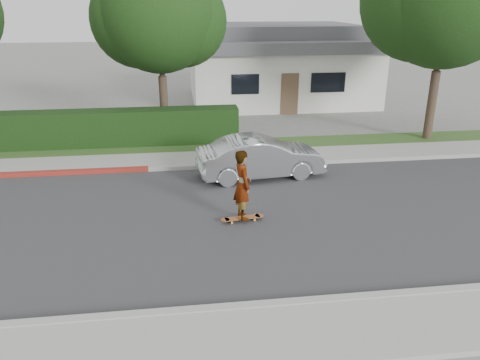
% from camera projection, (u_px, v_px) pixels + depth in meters
% --- Properties ---
extents(ground, '(120.00, 120.00, 0.00)m').
position_uv_depth(ground, '(102.00, 225.00, 12.32)').
color(ground, slate).
rests_on(ground, ground).
extents(road, '(60.00, 8.00, 0.01)m').
position_uv_depth(road, '(102.00, 225.00, 12.32)').
color(road, '#2D2D30').
rests_on(road, ground).
extents(curb_near, '(60.00, 0.20, 0.15)m').
position_uv_depth(curb_near, '(69.00, 322.00, 8.50)').
color(curb_near, '#9E9E99').
rests_on(curb_near, ground).
extents(sidewalk_near, '(60.00, 1.60, 0.12)m').
position_uv_depth(sidewalk_near, '(57.00, 357.00, 7.67)').
color(sidewalk_near, gray).
rests_on(sidewalk_near, ground).
extents(curb_far, '(60.00, 0.20, 0.15)m').
position_uv_depth(curb_far, '(119.00, 170.00, 16.09)').
color(curb_far, '#9E9E99').
rests_on(curb_far, ground).
extents(sidewalk_far, '(60.00, 1.60, 0.12)m').
position_uv_depth(sidewalk_far, '(122.00, 162.00, 16.93)').
color(sidewalk_far, gray).
rests_on(sidewalk_far, ground).
extents(planting_strip, '(60.00, 1.60, 0.10)m').
position_uv_depth(planting_strip, '(126.00, 149.00, 18.41)').
color(planting_strip, '#2D4C1E').
rests_on(planting_strip, ground).
extents(hedge, '(15.00, 1.00, 1.50)m').
position_uv_depth(hedge, '(48.00, 131.00, 18.36)').
color(hedge, black).
rests_on(hedge, ground).
extents(tree_center, '(5.66, 4.84, 7.44)m').
position_uv_depth(tree_center, '(159.00, 17.00, 19.24)').
color(tree_center, '#33261C').
rests_on(tree_center, ground).
extents(house, '(10.60, 8.60, 4.30)m').
position_uv_depth(house, '(278.00, 63.00, 27.34)').
color(house, beige).
rests_on(house, ground).
extents(skateboard, '(1.20, 0.40, 0.11)m').
position_uv_depth(skateboard, '(242.00, 218.00, 12.50)').
color(skateboard, gold).
rests_on(skateboard, ground).
extents(skateboarder, '(0.57, 0.76, 1.88)m').
position_uv_depth(skateboarder, '(242.00, 185.00, 12.15)').
color(skateboarder, white).
rests_on(skateboarder, skateboard).
extents(car_silver, '(4.33, 1.94, 1.38)m').
position_uv_depth(car_silver, '(261.00, 157.00, 15.47)').
color(car_silver, '#B4B6BB').
rests_on(car_silver, ground).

